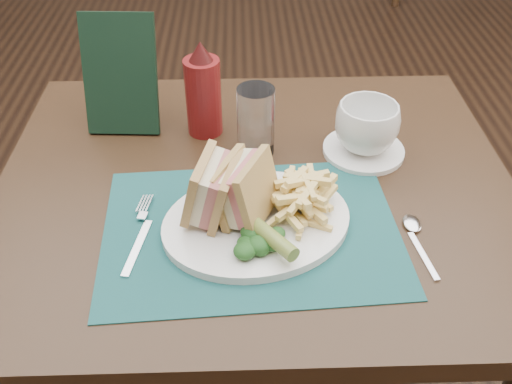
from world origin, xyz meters
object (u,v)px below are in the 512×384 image
at_px(table_main, 256,318).
at_px(ketchup_bottle, 203,89).
at_px(sandwich_half_b, 233,185).
at_px(sandwich_half_a, 199,186).
at_px(plate, 257,222).
at_px(check_presenter, 120,75).
at_px(drinking_glass, 256,121).
at_px(saucer, 363,150).
at_px(coffee_cup, 367,127).
at_px(placemat, 251,230).

distance_m(table_main, ketchup_bottle, 0.50).
bearing_deg(ketchup_bottle, sandwich_half_b, -77.89).
height_order(sandwich_half_a, ketchup_bottle, ketchup_bottle).
bearing_deg(sandwich_half_a, sandwich_half_b, 14.02).
xyz_separation_m(plate, check_presenter, (-0.25, 0.31, 0.10)).
bearing_deg(sandwich_half_b, drinking_glass, 103.98).
xyz_separation_m(plate, ketchup_bottle, (-0.09, 0.28, 0.08)).
relative_size(saucer, coffee_cup, 1.30).
xyz_separation_m(placemat, saucer, (0.21, 0.21, 0.00)).
bearing_deg(coffee_cup, plate, -136.04).
xyz_separation_m(sandwich_half_a, coffee_cup, (0.29, 0.18, -0.01)).
bearing_deg(sandwich_half_a, check_presenter, 131.85).
bearing_deg(table_main, drinking_glass, 88.01).
relative_size(sandwich_half_a, drinking_glass, 0.81).
bearing_deg(sandwich_half_b, ketchup_bottle, 128.15).
distance_m(plate, sandwich_half_b, 0.07).
distance_m(placemat, check_presenter, 0.41).
distance_m(placemat, drinking_glass, 0.23).
relative_size(coffee_cup, drinking_glass, 0.89).
height_order(table_main, plate, plate).
bearing_deg(saucer, table_main, -158.22).
relative_size(coffee_cup, ketchup_bottle, 0.62).
height_order(plate, sandwich_half_a, sandwich_half_a).
distance_m(placemat, coffee_cup, 0.30).
bearing_deg(table_main, sandwich_half_b, -111.06).
relative_size(placemat, saucer, 3.08).
relative_size(sandwich_half_a, ketchup_bottle, 0.57).
height_order(placemat, drinking_glass, drinking_glass).
bearing_deg(drinking_glass, check_presenter, 158.33).
height_order(placemat, sandwich_half_a, sandwich_half_a).
xyz_separation_m(drinking_glass, ketchup_bottle, (-0.10, 0.07, 0.03)).
height_order(placemat, coffee_cup, coffee_cup).
bearing_deg(drinking_glass, plate, -91.41).
bearing_deg(drinking_glass, placemat, -93.70).
distance_m(ketchup_bottle, check_presenter, 0.16).
height_order(placemat, check_presenter, check_presenter).
relative_size(coffee_cup, check_presenter, 0.51).
bearing_deg(plate, ketchup_bottle, 90.53).
distance_m(sandwich_half_b, ketchup_bottle, 0.27).
height_order(saucer, coffee_cup, coffee_cup).
bearing_deg(placemat, ketchup_bottle, 105.92).
height_order(table_main, saucer, saucer).
relative_size(placemat, drinking_glass, 3.55).
xyz_separation_m(table_main, coffee_cup, (0.20, 0.08, 0.43)).
xyz_separation_m(sandwich_half_b, check_presenter, (-0.21, 0.29, 0.04)).
bearing_deg(drinking_glass, sandwich_half_b, -102.06).
bearing_deg(plate, drinking_glass, 71.13).
distance_m(table_main, check_presenter, 0.58).
distance_m(plate, coffee_cup, 0.29).
bearing_deg(sandwich_half_a, placemat, -5.57).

